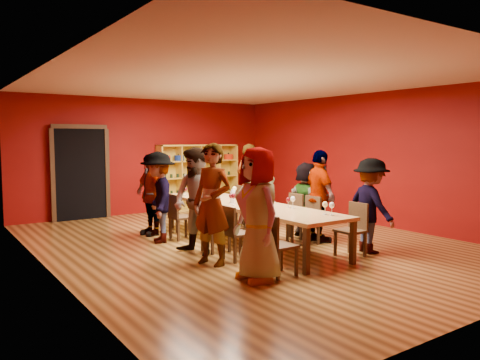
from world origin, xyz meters
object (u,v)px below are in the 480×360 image
(chair_person_right_4, at_px, (237,203))
(wine_bottle, at_px, (206,189))
(shelving_unit, at_px, (198,174))
(person_left_0, at_px, (258,214))
(tasting_table, at_px, (247,206))
(person_left_1, at_px, (212,204))
(chair_person_right_3, at_px, (250,206))
(person_right_3, at_px, (262,188))
(chair_person_right_2, at_px, (292,214))
(chair_person_right_0, at_px, (354,226))
(chair_person_right_1, at_px, (309,217))
(person_right_0, at_px, (371,206))
(person_left_4, at_px, (151,194))
(person_right_4, at_px, (249,184))
(person_left_2, at_px, (196,201))
(chair_person_left_4, at_px, (162,210))
(chair_person_left_0, at_px, (275,242))
(chair_person_left_2, at_px, (212,224))
(chair_person_left_1, at_px, (234,230))
(chair_person_left_3, at_px, (178,214))
(person_right_1, at_px, (320,196))
(person_left_3, at_px, (158,197))
(person_right_2, at_px, (306,200))
(spittoon_bowl, at_px, (260,201))

(chair_person_right_4, xyz_separation_m, wine_bottle, (-0.76, 0.06, 0.37))
(shelving_unit, height_order, person_left_0, person_left_0)
(tasting_table, distance_m, person_left_1, 1.62)
(tasting_table, xyz_separation_m, person_left_0, (-1.22, -1.98, 0.22))
(chair_person_right_3, height_order, person_right_3, person_right_3)
(chair_person_right_2, distance_m, wine_bottle, 2.14)
(chair_person_right_0, height_order, chair_person_right_1, same)
(person_right_0, bearing_deg, person_left_4, 46.46)
(person_right_3, xyz_separation_m, wine_bottle, (-1.08, 0.58, 0.01))
(chair_person_right_2, distance_m, person_right_4, 1.98)
(shelving_unit, bearing_deg, person_left_1, -117.35)
(person_left_2, height_order, chair_person_left_4, person_left_2)
(chair_person_right_0, bearing_deg, chair_person_right_4, 90.00)
(chair_person_left_0, bearing_deg, person_right_3, 55.62)
(chair_person_left_2, distance_m, person_right_4, 2.92)
(chair_person_left_1, bearing_deg, tasting_table, 45.27)
(chair_person_left_0, xyz_separation_m, chair_person_left_3, (0.00, 2.99, 0.00))
(chair_person_right_1, relative_size, person_right_1, 0.51)
(person_left_3, relative_size, chair_person_left_4, 1.93)
(chair_person_left_0, distance_m, person_right_3, 3.80)
(person_right_3, xyz_separation_m, chair_person_right_4, (-0.31, 0.52, -0.36))
(person_left_2, height_order, person_right_1, person_left_2)
(person_left_0, distance_m, person_right_4, 4.41)
(chair_person_right_0, distance_m, person_right_2, 1.63)
(chair_person_right_2, xyz_separation_m, wine_bottle, (-0.76, 1.96, 0.37))
(tasting_table, distance_m, chair_person_right_4, 1.91)
(person_left_0, distance_m, chair_person_right_2, 2.79)
(chair_person_left_3, distance_m, person_left_4, 0.84)
(chair_person_right_2, relative_size, person_right_4, 0.48)
(person_left_4, bearing_deg, person_left_0, -8.74)
(person_left_0, xyz_separation_m, chair_person_right_2, (2.13, 1.74, -0.43))
(chair_person_right_3, xyz_separation_m, person_right_3, (0.31, -0.00, 0.36))
(chair_person_left_1, bearing_deg, person_left_0, -106.49)
(chair_person_left_0, relative_size, person_right_2, 0.59)
(chair_person_left_0, height_order, spittoon_bowl, spittoon_bowl)
(chair_person_left_0, xyz_separation_m, spittoon_bowl, (1.02, 1.71, 0.32))
(chair_person_left_2, distance_m, person_left_3, 1.37)
(shelving_unit, relative_size, chair_person_right_2, 2.70)
(chair_person_left_3, bearing_deg, chair_person_left_4, 90.00)
(wine_bottle, bearing_deg, chair_person_right_2, -68.76)
(spittoon_bowl, xyz_separation_m, wine_bottle, (0.03, 1.99, 0.05))
(chair_person_left_0, distance_m, chair_person_right_3, 3.61)
(chair_person_right_2, height_order, chair_person_right_4, same)
(chair_person_left_2, relative_size, chair_person_right_3, 1.00)
(chair_person_left_3, height_order, person_right_3, person_right_3)
(chair_person_right_0, bearing_deg, tasting_table, 116.77)
(person_left_0, relative_size, person_left_4, 1.11)
(person_right_0, bearing_deg, chair_person_left_2, 66.33)
(chair_person_right_2, bearing_deg, person_left_0, -140.75)
(chair_person_right_1, xyz_separation_m, spittoon_bowl, (-0.80, 0.45, 0.32))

